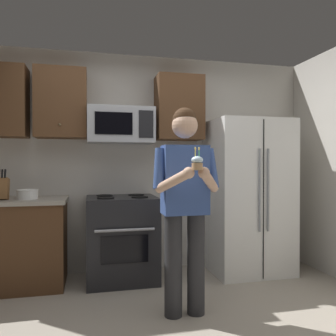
% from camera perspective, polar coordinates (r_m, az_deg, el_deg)
% --- Properties ---
extents(wall_back, '(4.40, 0.10, 2.60)m').
position_cam_1_polar(wall_back, '(4.17, -6.25, 0.91)').
color(wall_back, beige).
rests_on(wall_back, ground).
extents(oven_range, '(0.76, 0.70, 0.93)m').
position_cam_1_polar(oven_range, '(3.85, -7.79, -11.64)').
color(oven_range, black).
rests_on(oven_range, ground).
extents(microwave, '(0.74, 0.41, 0.40)m').
position_cam_1_polar(microwave, '(3.91, -7.98, 7.10)').
color(microwave, '#9EA0A5').
extents(refrigerator, '(0.90, 0.75, 1.80)m').
position_cam_1_polar(refrigerator, '(4.16, 13.37, -4.62)').
color(refrigerator, white).
rests_on(refrigerator, ground).
extents(cabinet_row_upper, '(2.78, 0.36, 0.76)m').
position_cam_1_polar(cabinet_row_upper, '(3.98, -16.46, 10.29)').
color(cabinet_row_upper, '#4C301C').
extents(knife_block, '(0.16, 0.15, 0.32)m').
position_cam_1_polar(knife_block, '(3.83, -26.48, -3.10)').
color(knife_block, brown).
rests_on(knife_block, counter_left).
extents(bowl_large_white, '(0.22, 0.22, 0.10)m').
position_cam_1_polar(bowl_large_white, '(3.80, -22.61, -4.07)').
color(bowl_large_white, white).
rests_on(bowl_large_white, counter_left).
extents(person, '(0.60, 0.48, 1.76)m').
position_cam_1_polar(person, '(2.87, 2.90, -5.09)').
color(person, '#262628').
rests_on(person, ground).
extents(cupcake, '(0.09, 0.09, 0.17)m').
position_cam_1_polar(cupcake, '(2.54, 4.94, 0.87)').
color(cupcake, '#A87F56').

